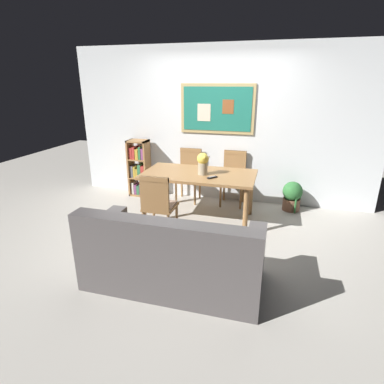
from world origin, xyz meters
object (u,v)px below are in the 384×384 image
object	(u,v)px
dining_chair_near_left	(158,202)
bookshelf	(139,169)
dining_table	(199,179)
leather_couch	(173,258)
flower_vase	(203,162)
dining_chair_far_right	(234,173)
potted_ivy	(292,196)
tv_remote	(212,177)
dining_chair_far_left	(189,170)

from	to	relation	value
dining_chair_near_left	bookshelf	bearing A→B (deg)	122.24
dining_table	leather_couch	world-z (taller)	leather_couch
bookshelf	flower_vase	xyz separation A→B (m)	(1.40, -0.80, 0.41)
dining_chair_far_right	flower_vase	distance (m)	0.98
potted_ivy	tv_remote	world-z (taller)	tv_remote
flower_vase	bookshelf	bearing A→B (deg)	150.28
dining_chair_far_right	flower_vase	size ratio (longest dim) A/B	2.84
bookshelf	potted_ivy	distance (m)	2.73
dining_chair_near_left	bookshelf	size ratio (longest dim) A/B	0.88
dining_table	dining_chair_far_right	size ratio (longest dim) A/B	1.83
dining_chair_far_left	potted_ivy	xyz separation A→B (m)	(1.77, -0.04, -0.29)
dining_chair_near_left	dining_chair_far_left	xyz separation A→B (m)	(-0.03, 1.59, 0.00)
dining_chair_near_left	bookshelf	world-z (taller)	bookshelf
dining_chair_far_left	flower_vase	world-z (taller)	flower_vase
leather_couch	dining_table	bearing A→B (deg)	95.32
dining_chair_near_left	tv_remote	world-z (taller)	dining_chair_near_left
dining_chair_far_right	tv_remote	bearing A→B (deg)	-99.72
dining_chair_far_left	bookshelf	size ratio (longest dim) A/B	0.88
potted_ivy	flower_vase	xyz separation A→B (m)	(-1.32, -0.78, 0.66)
leather_couch	tv_remote	distance (m)	1.57
bookshelf	flower_vase	bearing A→B (deg)	-29.72
dining_chair_far_right	potted_ivy	xyz separation A→B (m)	(0.98, -0.06, -0.29)
dining_chair_far_left	flower_vase	size ratio (longest dim) A/B	2.84
leather_couch	tv_remote	bearing A→B (deg)	86.83
potted_ivy	flower_vase	distance (m)	1.67
tv_remote	potted_ivy	bearing A→B (deg)	38.70
potted_ivy	tv_remote	distance (m)	1.56
dining_chair_near_left	flower_vase	distance (m)	0.95
dining_table	bookshelf	xyz separation A→B (m)	(-1.33, 0.75, -0.14)
dining_chair_near_left	dining_chair_far_right	xyz separation A→B (m)	(0.75, 1.60, 0.00)
bookshelf	dining_chair_near_left	bearing A→B (deg)	-57.76
bookshelf	potted_ivy	xyz separation A→B (m)	(2.72, -0.02, -0.25)
dining_table	dining_chair_near_left	bearing A→B (deg)	-112.93
leather_couch	potted_ivy	world-z (taller)	leather_couch
dining_table	potted_ivy	bearing A→B (deg)	27.67
dining_chair_far_left	tv_remote	xyz separation A→B (m)	(0.61, -0.97, 0.20)
leather_couch	tv_remote	xyz separation A→B (m)	(0.08, 1.51, 0.43)
dining_table	dining_chair_near_left	xyz separation A→B (m)	(-0.34, -0.81, -0.11)
leather_couch	potted_ivy	bearing A→B (deg)	63.04
leather_couch	flower_vase	bearing A→B (deg)	93.08
bookshelf	flower_vase	world-z (taller)	flower_vase
dining_chair_near_left	dining_chair_far_right	size ratio (longest dim) A/B	1.00
tv_remote	dining_chair_far_left	bearing A→B (deg)	122.36
dining_chair_far_left	leather_couch	bearing A→B (deg)	-77.92
potted_ivy	dining_chair_far_right	bearing A→B (deg)	176.49
tv_remote	dining_chair_far_right	bearing A→B (deg)	80.28
dining_chair_far_right	dining_chair_far_left	bearing A→B (deg)	-178.78
bookshelf	potted_ivy	world-z (taller)	bookshelf
dining_table	tv_remote	bearing A→B (deg)	-38.57
tv_remote	dining_table	bearing A→B (deg)	141.43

